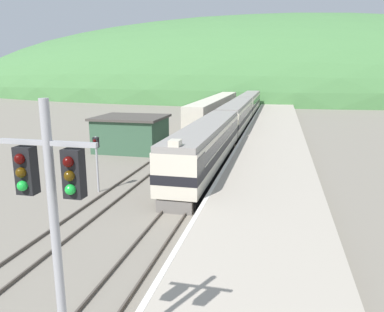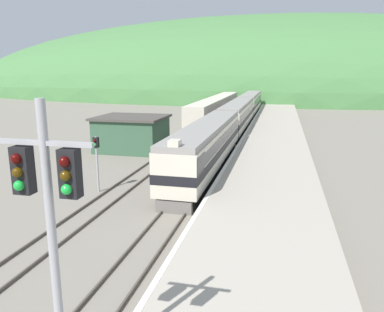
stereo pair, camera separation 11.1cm
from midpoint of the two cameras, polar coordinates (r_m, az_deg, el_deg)
track_main at (r=74.22m, az=8.64°, el=6.40°), size 1.52×180.00×0.16m
track_siding at (r=74.77m, az=4.87°, el=6.54°), size 1.52×180.00×0.16m
platform at (r=54.11m, az=12.38°, el=4.28°), size 6.98×140.00×0.92m
distant_hills at (r=138.76m, az=10.87°, el=9.22°), size 233.44×105.05×53.14m
station_shed at (r=39.88m, az=-9.31°, el=3.44°), size 7.07×6.20×3.62m
express_train_lead_car at (r=31.09m, az=2.13°, el=1.64°), size 2.85×20.64×4.36m
carriage_second at (r=52.54m, az=6.75°, el=6.14°), size 2.84×20.98×4.00m
carriage_third at (r=74.19m, az=8.70°, el=8.02°), size 2.84×20.98×4.00m
siding_train at (r=64.48m, az=3.56°, el=7.25°), size 2.90×35.46×3.82m
signal_mast_main at (r=8.61m, az=-20.66°, el=-9.65°), size 2.20×0.42×7.70m
signal_post_siding at (r=26.25m, az=-14.49°, el=0.50°), size 0.36×0.42×3.91m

